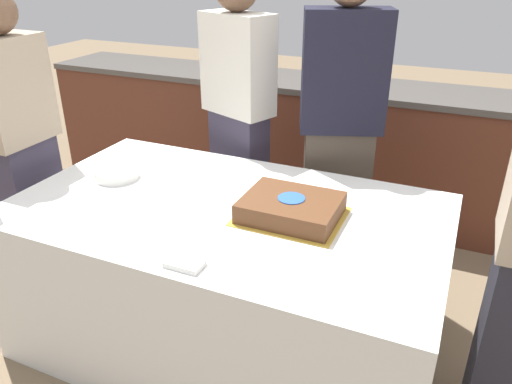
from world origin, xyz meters
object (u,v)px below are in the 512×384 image
Objects in this scene: plate_stack at (117,173)px; person_standing_back at (239,119)px; person_seated_left at (23,148)px; cake at (291,208)px; person_cutting_cake at (340,131)px.

person_standing_back is at bearing 65.36° from plate_stack.
person_standing_back is (0.85, 0.76, 0.04)m from person_seated_left.
plate_stack is at bearing -83.35° from person_seated_left.
person_standing_back is (-0.59, 0.73, 0.09)m from cake.
plate_stack is at bearing 16.82° from person_cutting_cake.
plate_stack is 0.13× the size of person_standing_back.
plate_stack is 0.12× the size of person_cutting_cake.
cake is at bearing -1.97° from plate_stack.
plate_stack is 0.78m from person_standing_back.
person_standing_back reaches higher than person_seated_left.
plate_stack is 0.54m from person_seated_left.
cake is at bearing 150.42° from person_standing_back.
person_cutting_cake is (-0.00, 0.73, 0.10)m from cake.
person_seated_left is at bearing -173.35° from plate_stack.
person_seated_left is (-1.43, -0.76, -0.05)m from person_cutting_cake.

